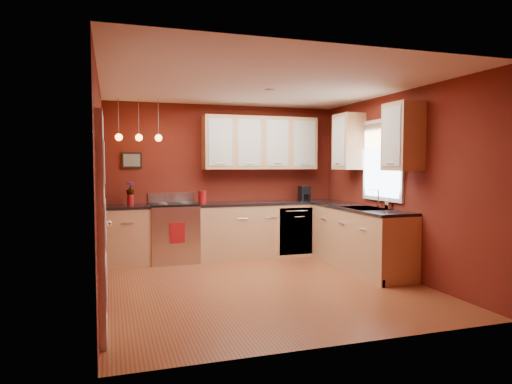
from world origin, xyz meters
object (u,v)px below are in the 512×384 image
object	(u,v)px
soap_pump	(388,203)
coffee_maker	(304,194)
gas_range	(174,232)
sink	(366,210)
red_canister	(202,197)

from	to	relation	value
soap_pump	coffee_maker	bearing A→B (deg)	107.85
gas_range	soap_pump	size ratio (longest dim) A/B	6.74
coffee_maker	gas_range	bearing A→B (deg)	175.19
coffee_maker	soap_pump	world-z (taller)	coffee_maker
gas_range	coffee_maker	xyz separation A→B (m)	(2.31, 0.02, 0.58)
sink	red_canister	size ratio (longest dim) A/B	3.35
sink	soap_pump	world-z (taller)	sink
gas_range	soap_pump	distance (m)	3.39
red_canister	coffee_maker	xyz separation A→B (m)	(1.84, 0.04, 0.02)
coffee_maker	soap_pump	bearing A→B (deg)	-77.54
red_canister	coffee_maker	size ratio (longest dim) A/B	0.80
red_canister	gas_range	bearing A→B (deg)	178.35
red_canister	sink	bearing A→B (deg)	-34.64
gas_range	coffee_maker	bearing A→B (deg)	0.59
coffee_maker	soap_pump	xyz separation A→B (m)	(0.56, -1.74, -0.04)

